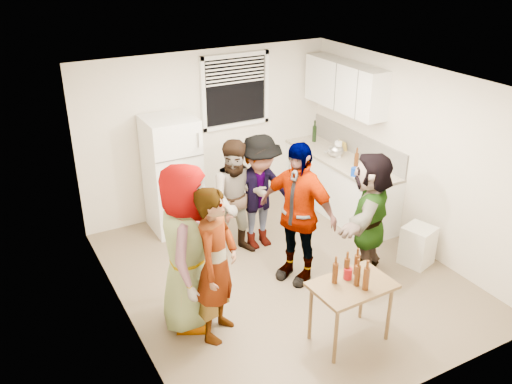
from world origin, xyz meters
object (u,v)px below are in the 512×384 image
guest_grey (191,321)px  guest_black (295,276)px  blue_cup (354,176)px  guest_stripe (219,332)px  beer_bottle_counter (356,170)px  refrigerator (172,175)px  wine_bottle (314,141)px  trash_bin (417,246)px  guest_back_left (239,252)px  guest_orange (364,271)px  beer_bottle_table (365,289)px  red_cup (347,278)px  kettle (335,157)px  guest_back_right (259,245)px  serving_table (347,338)px

guest_grey → guest_black: size_ratio=1.05×
blue_cup → guest_stripe: (-2.65, -1.12, -0.90)m
beer_bottle_counter → guest_grey: 3.28m
refrigerator → wine_bottle: 2.50m
trash_bin → guest_back_left: 2.39m
trash_bin → guest_orange: bearing=166.2°
beer_bottle_counter → guest_back_left: size_ratio=0.15×
beer_bottle_table → guest_black: bearing=86.7°
guest_grey → guest_stripe: size_ratio=1.09×
guest_back_left → red_cup: bearing=-66.7°
trash_bin → guest_grey: size_ratio=0.28×
wine_bottle → blue_cup: size_ratio=2.19×
beer_bottle_counter → refrigerator: bearing=152.7°
wine_bottle → guest_orange: wine_bottle is taller
beer_bottle_table → refrigerator: bearing=102.9°
kettle → guest_back_left: 2.15m
guest_back_right → beer_bottle_counter: bearing=-5.5°
serving_table → guest_back_right: bearing=86.9°
beer_bottle_counter → guest_grey: beer_bottle_counter is taller
guest_back_right → red_cup: bearing=-93.0°
refrigerator → serving_table: bearing=-77.5°
serving_table → beer_bottle_table: bearing=-67.6°
serving_table → guest_grey: 1.76m
kettle → red_cup: size_ratio=2.17×
guest_grey → guest_back_right: size_ratio=1.17×
kettle → serving_table: 3.23m
blue_cup → beer_bottle_table: blue_cup is taller
red_cup → beer_bottle_table: bearing=-80.4°
blue_cup → guest_back_right: (-1.35, 0.30, -0.90)m
red_cup → guest_black: red_cup is taller
guest_orange → red_cup: bearing=0.7°
wine_bottle → serving_table: size_ratio=0.32×
trash_bin → guest_stripe: size_ratio=0.30×
refrigerator → beer_bottle_counter: (2.35, -1.21, 0.05)m
red_cup → guest_back_right: bearing=87.2°
refrigerator → wine_bottle: bearing=1.7°
guest_orange → guest_black: bearing=-60.8°
guest_back_left → wine_bottle: bearing=47.2°
trash_bin → guest_orange: trash_bin is taller
guest_back_left → guest_black: 0.95m
kettle → beer_bottle_counter: size_ratio=1.06×
guest_back_right → guest_orange: bearing=-54.4°
blue_cup → guest_black: size_ratio=0.07×
kettle → blue_cup: kettle is taller
blue_cup → red_cup: 2.31m
wine_bottle → guest_back_left: (-2.00, -1.18, -0.90)m
guest_black → trash_bin: bearing=48.1°
red_cup → guest_back_right: (0.10, 2.08, -0.71)m
kettle → guest_stripe: size_ratio=0.15×
guest_stripe → guest_back_right: bearing=4.6°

